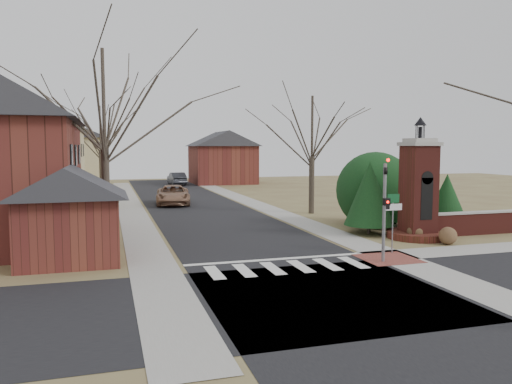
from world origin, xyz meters
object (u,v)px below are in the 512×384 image
object	(u,v)px
brick_gate_monument	(418,198)
distant_car	(177,179)
sign_post	(393,211)
traffic_signal_pole	(385,202)
pickup_truck	(173,195)

from	to	relation	value
brick_gate_monument	distant_car	size ratio (longest dim) A/B	1.30
sign_post	distant_car	xyz separation A→B (m)	(-3.99, 44.29, -1.13)
traffic_signal_pole	pickup_truck	bearing A→B (deg)	103.81
traffic_signal_pole	pickup_truck	world-z (taller)	traffic_signal_pole
sign_post	brick_gate_monument	world-z (taller)	brick_gate_monument
sign_post	pickup_truck	distance (m)	23.73
traffic_signal_pole	distant_car	xyz separation A→B (m)	(-2.70, 45.71, -1.77)
traffic_signal_pole	sign_post	bearing A→B (deg)	47.57
sign_post	distant_car	distance (m)	44.49
distant_car	pickup_truck	bearing A→B (deg)	78.39
brick_gate_monument	distant_car	world-z (taller)	brick_gate_monument
traffic_signal_pole	pickup_truck	xyz separation A→B (m)	(-5.90, 24.00, -1.77)
brick_gate_monument	distant_car	xyz separation A→B (m)	(-7.40, 41.29, -1.34)
traffic_signal_pole	distant_car	distance (m)	45.82
sign_post	brick_gate_monument	xyz separation A→B (m)	(3.41, 3.01, 0.22)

